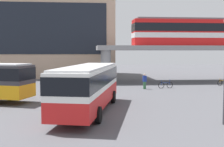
% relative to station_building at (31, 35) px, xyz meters
% --- Properties ---
extents(ground_plane, '(120.00, 120.00, 0.00)m').
position_rel_station_building_xyz_m(ground_plane, '(10.13, -21.19, -7.08)').
color(ground_plane, '#515156').
extents(station_building, '(28.38, 12.26, 14.16)m').
position_rel_station_building_xyz_m(station_building, '(0.00, 0.00, 0.00)').
color(station_building, tan).
rests_on(station_building, ground_plane).
extents(elevated_platform, '(32.44, 6.21, 5.01)m').
position_rel_station_building_xyz_m(elevated_platform, '(27.25, -11.70, -2.75)').
color(elevated_platform, gray).
rests_on(elevated_platform, ground_plane).
extents(train, '(21.27, 2.96, 3.84)m').
position_rel_station_building_xyz_m(train, '(26.69, -11.70, -0.10)').
color(train, red).
rests_on(train, elevated_platform).
extents(bus_main, '(4.97, 11.33, 3.22)m').
position_rel_station_building_xyz_m(bus_main, '(9.82, -30.63, -5.09)').
color(bus_main, red).
rests_on(bus_main, ground_plane).
extents(bicycle_orange, '(1.72, 0.60, 1.04)m').
position_rel_station_building_xyz_m(bicycle_orange, '(26.64, -16.81, -6.72)').
color(bicycle_orange, black).
rests_on(bicycle_orange, ground_plane).
extents(bicycle_blue, '(1.79, 0.25, 1.04)m').
position_rel_station_building_xyz_m(bicycle_blue, '(18.72, -18.73, -6.72)').
color(bicycle_blue, black).
rests_on(bicycle_blue, ground_plane).
extents(pedestrian_by_bike_rack, '(0.44, 0.33, 1.72)m').
position_rel_station_building_xyz_m(pedestrian_by_bike_rack, '(16.15, -19.26, -6.27)').
color(pedestrian_by_bike_rack, '#33663F').
rests_on(pedestrian_by_bike_rack, ground_plane).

